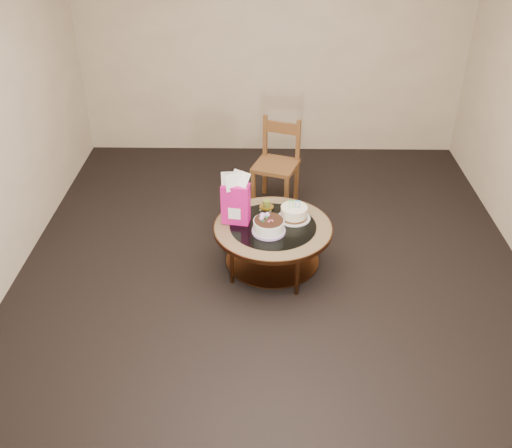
{
  "coord_description": "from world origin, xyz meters",
  "views": [
    {
      "loc": [
        -0.08,
        -4.07,
        3.1
      ],
      "look_at": [
        -0.15,
        0.02,
        0.46
      ],
      "focal_mm": 40.0,
      "sensor_mm": 36.0,
      "label": 1
    }
  ],
  "objects_px": {
    "coffee_table": "(273,233)",
    "decorated_cake": "(269,226)",
    "cream_cake": "(294,213)",
    "gift_bag": "(236,198)",
    "dining_chair": "(277,163)"
  },
  "relations": [
    {
      "from": "coffee_table",
      "to": "cream_cake",
      "type": "bearing_deg",
      "value": 32.31
    },
    {
      "from": "coffee_table",
      "to": "dining_chair",
      "type": "height_order",
      "value": "dining_chair"
    },
    {
      "from": "coffee_table",
      "to": "decorated_cake",
      "type": "bearing_deg",
      "value": -111.46
    },
    {
      "from": "coffee_table",
      "to": "dining_chair",
      "type": "xyz_separation_m",
      "value": [
        0.05,
        1.18,
        0.08
      ]
    },
    {
      "from": "cream_cake",
      "to": "decorated_cake",
      "type": "bearing_deg",
      "value": -136.1
    },
    {
      "from": "decorated_cake",
      "to": "gift_bag",
      "type": "bearing_deg",
      "value": 150.16
    },
    {
      "from": "decorated_cake",
      "to": "gift_bag",
      "type": "relative_size",
      "value": 0.61
    },
    {
      "from": "cream_cake",
      "to": "dining_chair",
      "type": "distance_m",
      "value": 1.08
    },
    {
      "from": "coffee_table",
      "to": "decorated_cake",
      "type": "xyz_separation_m",
      "value": [
        -0.04,
        -0.1,
        0.13
      ]
    },
    {
      "from": "decorated_cake",
      "to": "dining_chair",
      "type": "distance_m",
      "value": 1.28
    },
    {
      "from": "decorated_cake",
      "to": "cream_cake",
      "type": "height_order",
      "value": "cream_cake"
    },
    {
      "from": "coffee_table",
      "to": "gift_bag",
      "type": "distance_m",
      "value": 0.45
    },
    {
      "from": "decorated_cake",
      "to": "cream_cake",
      "type": "bearing_deg",
      "value": 44.12
    },
    {
      "from": "decorated_cake",
      "to": "dining_chair",
      "type": "height_order",
      "value": "dining_chair"
    },
    {
      "from": "gift_bag",
      "to": "dining_chair",
      "type": "distance_m",
      "value": 1.2
    }
  ]
}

